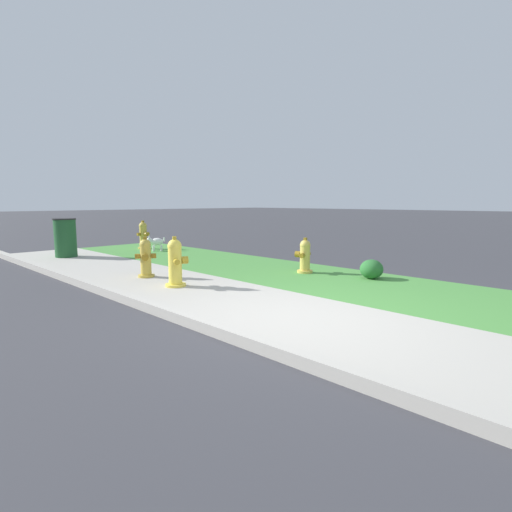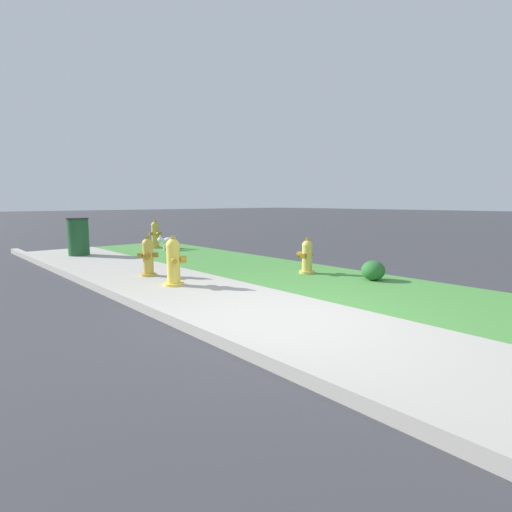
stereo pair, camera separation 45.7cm
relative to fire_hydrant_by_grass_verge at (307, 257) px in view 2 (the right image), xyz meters
name	(u,v)px [view 2 (the right image)]	position (x,y,z in m)	size (l,w,h in m)	color
ground_plane	(283,318)	(1.78, -2.45, -0.32)	(120.00, 120.00, 0.00)	#38383D
sidewalk_pavement	(283,318)	(1.78, -2.45, -0.32)	(18.00, 1.98, 0.01)	#ADA89E
grass_verge	(384,290)	(1.78, -0.22, -0.32)	(18.00, 2.48, 0.01)	#47893D
street_curb	(209,333)	(1.78, -3.52, -0.26)	(18.00, 0.16, 0.12)	#ADA89E
fire_hydrant_by_grass_verge	(307,257)	(0.00, 0.00, 0.00)	(0.36, 0.38, 0.68)	gold
fire_hydrant_far_end	(148,257)	(-1.75, -2.40, 0.03)	(0.34, 0.36, 0.74)	gold
fire_hydrant_at_driveway	(174,262)	(-0.69, -2.47, 0.07)	(0.40, 0.38, 0.82)	yellow
fire_hydrant_across_street	(155,235)	(-5.74, -0.16, 0.07)	(0.37, 0.39, 0.82)	gold
small_white_dog	(166,241)	(-5.04, -0.19, -0.07)	(0.37, 0.45, 0.44)	white
trash_bin	(78,237)	(-5.53, -2.40, 0.16)	(0.53, 0.53, 0.96)	#1E5128
shrub_bush_mid_verge	(373,270)	(1.22, 0.35, -0.15)	(0.41, 0.41, 0.35)	#28662D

